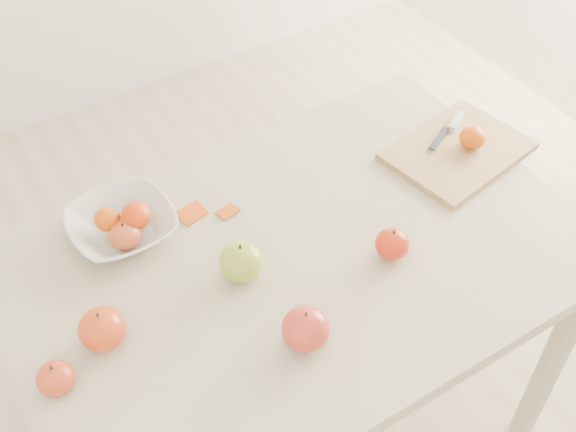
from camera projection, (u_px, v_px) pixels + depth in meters
ground at (297, 427)px, 2.05m from camera, size 3.50×3.50×0.00m
table at (300, 283)px, 1.59m from camera, size 1.20×0.80×0.75m
cutting_board at (458, 151)px, 1.73m from camera, size 0.36×0.29×0.02m
board_tangerine at (473, 137)px, 1.71m from camera, size 0.06×0.06×0.05m
fruit_bowl at (122, 225)px, 1.54m from camera, size 0.22×0.22×0.05m
bowl_tangerine_near at (107, 219)px, 1.52m from camera, size 0.06×0.06×0.05m
bowl_tangerine_far at (136, 215)px, 1.52m from camera, size 0.06×0.06×0.06m
orange_peel_a at (192, 214)px, 1.59m from camera, size 0.07×0.06×0.01m
orange_peel_b at (228, 212)px, 1.60m from camera, size 0.05×0.04×0.01m
paring_knife at (454, 124)px, 1.78m from camera, size 0.16×0.08×0.01m
apple_green at (241, 262)px, 1.45m from camera, size 0.09×0.09×0.08m
apple_red_c at (306, 329)px, 1.33m from camera, size 0.09×0.09×0.08m
apple_red_e at (392, 244)px, 1.49m from camera, size 0.07×0.07×0.07m
apple_red_a at (125, 235)px, 1.51m from camera, size 0.07×0.07×0.06m
apple_red_d at (56, 378)px, 1.27m from camera, size 0.07×0.07×0.06m
apple_red_b at (102, 329)px, 1.33m from camera, size 0.09×0.09×0.08m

